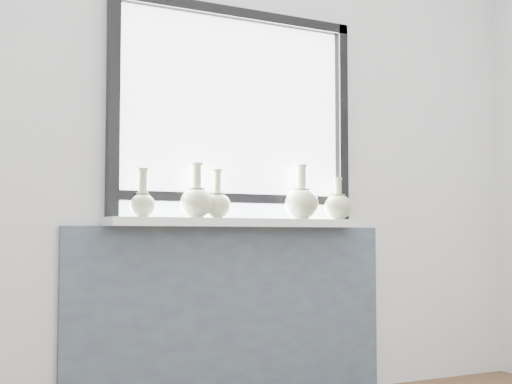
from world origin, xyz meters
name	(u,v)px	position (x,y,z in m)	size (l,w,h in m)	color
back_wall	(232,139)	(0.00, 1.81, 1.30)	(3.60, 0.02, 2.60)	silver
apron_panel	(234,315)	(0.00, 1.78, 0.43)	(1.70, 0.03, 0.86)	#4C5E6A
windowsill	(241,223)	(0.00, 1.71, 0.88)	(1.32, 0.18, 0.04)	white
window	(235,110)	(0.00, 1.77, 1.44)	(1.30, 0.06, 1.05)	black
vase_a	(143,202)	(-0.49, 1.72, 0.97)	(0.12, 0.12, 0.22)	#B6C194
vase_b	(197,200)	(-0.23, 1.71, 0.98)	(0.16, 0.16, 0.26)	#B6C194
vase_c	(218,203)	(-0.12, 1.71, 0.97)	(0.13, 0.13, 0.23)	#B6C194
vase_d	(301,201)	(0.34, 1.70, 0.99)	(0.17, 0.17, 0.28)	#B6C194
vase_e	(338,205)	(0.56, 1.70, 0.97)	(0.14, 0.14, 0.22)	#B6C194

